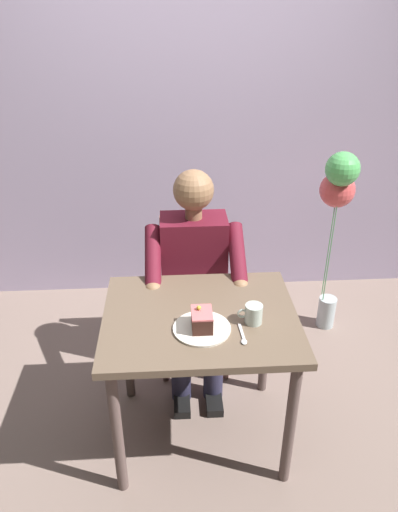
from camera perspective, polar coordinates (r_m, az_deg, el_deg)
ground_plane at (r=2.69m, az=0.14°, el=-20.20°), size 14.00×14.00×0.00m
cafe_rear_panel at (r=3.32m, az=-1.60°, el=19.57°), size 6.40×0.12×3.00m
dining_table at (r=2.24m, az=0.15°, el=-9.30°), size 0.88×0.71×0.76m
chair at (r=2.86m, az=-0.69°, el=-3.54°), size 0.42×0.42×0.91m
seated_person at (r=2.63m, az=-0.52°, el=-2.67°), size 0.53×0.58×1.25m
dessert_plate at (r=2.09m, az=0.37°, el=-8.63°), size 0.25×0.25×0.01m
cake_slice at (r=2.06m, az=0.37°, el=-7.60°), size 0.09×0.12×0.10m
coffee_cup at (r=2.12m, az=6.49°, el=-6.83°), size 0.11×0.08×0.09m
dessert_spoon at (r=2.05m, az=5.25°, el=-9.61°), size 0.03×0.14×0.01m
balloon_display at (r=3.06m, az=16.17°, el=6.15°), size 0.22×0.28×1.24m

